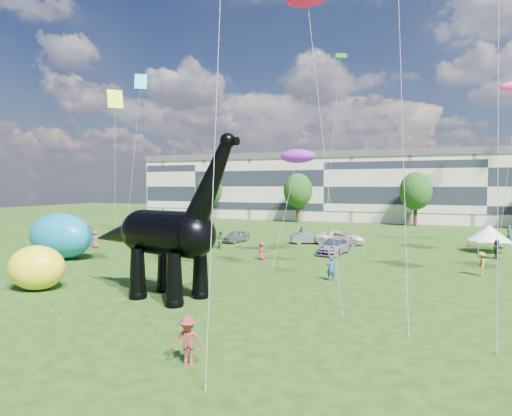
% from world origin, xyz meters
% --- Properties ---
extents(ground, '(220.00, 220.00, 0.00)m').
position_xyz_m(ground, '(0.00, 0.00, 0.00)').
color(ground, '#16330C').
rests_on(ground, ground).
extents(terrace_row, '(78.00, 11.00, 12.00)m').
position_xyz_m(terrace_row, '(-8.00, 62.00, 6.00)').
color(terrace_row, beige).
rests_on(terrace_row, ground).
extents(tree_far_left, '(5.20, 5.20, 9.44)m').
position_xyz_m(tree_far_left, '(-30.00, 53.00, 6.29)').
color(tree_far_left, '#382314').
rests_on(tree_far_left, ground).
extents(tree_mid_left, '(5.20, 5.20, 9.44)m').
position_xyz_m(tree_mid_left, '(-12.00, 53.00, 6.29)').
color(tree_mid_left, '#382314').
rests_on(tree_mid_left, ground).
extents(tree_mid_right, '(5.20, 5.20, 9.44)m').
position_xyz_m(tree_mid_right, '(8.00, 53.00, 6.29)').
color(tree_mid_right, '#382314').
rests_on(tree_mid_right, ground).
extents(dinosaur_sculpture, '(12.05, 4.58, 9.83)m').
position_xyz_m(dinosaur_sculpture, '(-5.83, -0.25, 3.71)').
color(dinosaur_sculpture, black).
rests_on(dinosaur_sculpture, ground).
extents(car_silver, '(2.46, 4.40, 1.41)m').
position_xyz_m(car_silver, '(-11.61, 23.97, 0.71)').
color(car_silver, '#AAA9AE').
rests_on(car_silver, ground).
extents(car_grey, '(4.31, 3.11, 1.35)m').
position_xyz_m(car_grey, '(-3.31, 25.87, 0.68)').
color(car_grey, gray).
rests_on(car_grey, ground).
extents(car_white, '(5.76, 3.03, 1.55)m').
position_xyz_m(car_white, '(0.20, 26.55, 0.77)').
color(car_white, silver).
rests_on(car_white, ground).
extents(car_dark, '(2.96, 5.48, 1.51)m').
position_xyz_m(car_dark, '(0.83, 19.53, 0.75)').
color(car_dark, '#595960').
rests_on(car_dark, ground).
extents(gazebo_near, '(4.62, 4.62, 2.74)m').
position_xyz_m(gazebo_near, '(15.13, 26.10, 1.92)').
color(gazebo_near, white).
rests_on(gazebo_near, ground).
extents(gazebo_left, '(4.14, 4.14, 2.85)m').
position_xyz_m(gazebo_left, '(-19.88, 28.47, 2.00)').
color(gazebo_left, white).
rests_on(gazebo_left, ground).
extents(inflatable_teal, '(7.10, 4.84, 4.20)m').
position_xyz_m(inflatable_teal, '(-21.99, 7.86, 2.10)').
color(inflatable_teal, '#0D7AA1').
rests_on(inflatable_teal, ground).
extents(inflatable_yellow, '(4.05, 3.29, 2.87)m').
position_xyz_m(inflatable_yellow, '(-14.32, -1.68, 1.44)').
color(inflatable_yellow, yellow).
rests_on(inflatable_yellow, ground).
extents(visitors, '(50.88, 45.81, 1.90)m').
position_xyz_m(visitors, '(-2.44, 15.19, 0.91)').
color(visitors, maroon).
rests_on(visitors, ground).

